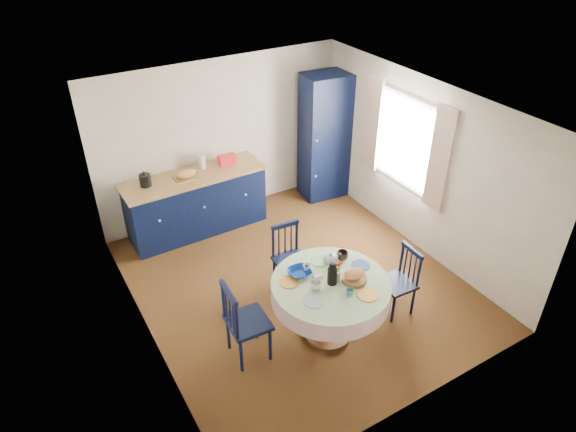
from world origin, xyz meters
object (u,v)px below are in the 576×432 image
at_px(chair_far, 290,258).
at_px(cobalt_bowl, 299,273).
at_px(kitchen_counter, 196,202).
at_px(chair_left, 244,322).
at_px(mug_b, 350,292).
at_px(mug_d, 307,268).
at_px(chair_right, 400,281).
at_px(mug_c, 342,256).
at_px(dining_table, 331,291).
at_px(mug_a, 316,286).
at_px(pantry_cabinet, 325,137).

height_order(chair_far, cobalt_bowl, chair_far).
distance_m(kitchen_counter, chair_left, 2.73).
relative_size(chair_left, mug_b, 11.70).
xyz_separation_m(chair_left, cobalt_bowl, (0.75, 0.07, 0.33)).
bearing_deg(cobalt_bowl, mug_d, 8.28).
bearing_deg(chair_right, mug_b, -74.90).
bearing_deg(mug_d, mug_c, -3.85).
height_order(dining_table, mug_a, dining_table).
distance_m(dining_table, mug_b, 0.33).
bearing_deg(mug_d, dining_table, -68.21).
xyz_separation_m(pantry_cabinet, chair_far, (-1.77, -1.84, -0.58)).
bearing_deg(pantry_cabinet, dining_table, -117.15).
height_order(dining_table, mug_d, dining_table).
xyz_separation_m(chair_far, chair_right, (0.94, -1.07, -0.02)).
bearing_deg(chair_right, mug_d, -106.06).
bearing_deg(pantry_cabinet, mug_c, -114.36).
bearing_deg(kitchen_counter, mug_a, -86.08).
distance_m(kitchen_counter, chair_far, 1.97).
bearing_deg(mug_c, cobalt_bowl, 178.46).
bearing_deg(cobalt_bowl, mug_b, -63.30).
distance_m(chair_right, mug_a, 1.28).
bearing_deg(pantry_cabinet, chair_right, -100.38).
bearing_deg(mug_c, chair_right, -28.27).
relative_size(mug_a, mug_c, 0.92).
height_order(chair_right, cobalt_bowl, chair_right).
distance_m(kitchen_counter, mug_a, 2.94).
xyz_separation_m(dining_table, mug_b, (0.05, -0.28, 0.17)).
distance_m(chair_right, mug_d, 1.25).
relative_size(pantry_cabinet, mug_a, 16.83).
bearing_deg(mug_a, mug_c, 26.96).
relative_size(kitchen_counter, mug_b, 24.29).
relative_size(chair_left, chair_far, 1.11).
bearing_deg(mug_b, mug_c, 61.55).
bearing_deg(chair_far, chair_left, -139.07).
bearing_deg(kitchen_counter, mug_b, -81.78).
bearing_deg(mug_d, mug_a, -105.64).
xyz_separation_m(kitchen_counter, chair_far, (0.53, -1.90, -0.02)).
height_order(pantry_cabinet, mug_b, pantry_cabinet).
xyz_separation_m(mug_b, mug_d, (-0.18, 0.59, 0.00)).
height_order(kitchen_counter, pantry_cabinet, pantry_cabinet).
height_order(kitchen_counter, mug_a, kitchen_counter).
height_order(dining_table, cobalt_bowl, dining_table).
height_order(pantry_cabinet, dining_table, pantry_cabinet).
distance_m(dining_table, chair_far, 1.03).
height_order(mug_a, cobalt_bowl, mug_a).
bearing_deg(mug_b, mug_d, 106.62).
relative_size(dining_table, mug_b, 15.25).
xyz_separation_m(mug_a, mug_b, (0.27, -0.27, -0.01)).
distance_m(pantry_cabinet, cobalt_bowl, 3.29).
xyz_separation_m(mug_a, mug_d, (0.09, 0.32, -0.01)).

